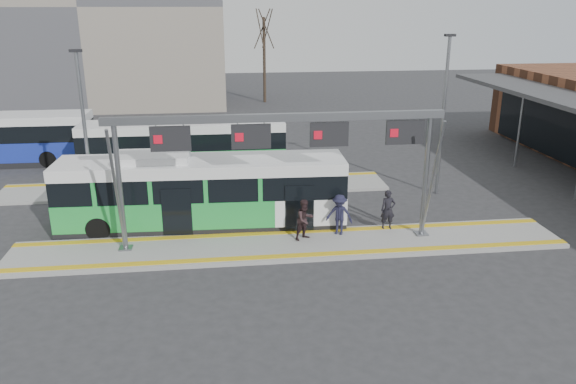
# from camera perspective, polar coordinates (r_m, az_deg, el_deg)

# --- Properties ---
(ground) EXTENTS (120.00, 120.00, 0.00)m
(ground) POSITION_cam_1_polar(r_m,az_deg,el_deg) (22.60, 0.34, -5.60)
(ground) COLOR #2D2D30
(ground) RESTS_ON ground
(platform_main) EXTENTS (22.00, 3.00, 0.15)m
(platform_main) POSITION_cam_1_polar(r_m,az_deg,el_deg) (22.57, 0.34, -5.43)
(platform_main) COLOR gray
(platform_main) RESTS_ON ground
(platform_second) EXTENTS (20.00, 3.00, 0.15)m
(platform_second) POSITION_cam_1_polar(r_m,az_deg,el_deg) (29.92, -9.27, 0.46)
(platform_second) COLOR gray
(platform_second) RESTS_ON ground
(tactile_main) EXTENTS (22.00, 2.65, 0.02)m
(tactile_main) POSITION_cam_1_polar(r_m,az_deg,el_deg) (22.53, 0.34, -5.23)
(tactile_main) COLOR gold
(tactile_main) RESTS_ON platform_main
(tactile_second) EXTENTS (20.00, 0.35, 0.02)m
(tactile_second) POSITION_cam_1_polar(r_m,az_deg,el_deg) (30.99, -9.21, 1.27)
(tactile_second) COLOR gold
(tactile_second) RESTS_ON platform_second
(gantry) EXTENTS (13.00, 1.68, 5.20)m
(gantry) POSITION_cam_1_polar(r_m,az_deg,el_deg) (21.41, -0.66, 5.19)
(gantry) COLOR slate
(gantry) RESTS_ON platform_main
(apartment_block) EXTENTS (24.50, 12.50, 18.40)m
(apartment_block) POSITION_cam_1_polar(r_m,az_deg,el_deg) (57.57, -19.34, 17.56)
(apartment_block) COLOR gray
(apartment_block) RESTS_ON ground
(hero_bus) EXTENTS (12.20, 3.00, 3.33)m
(hero_bus) POSITION_cam_1_polar(r_m,az_deg,el_deg) (24.38, -8.72, -0.13)
(hero_bus) COLOR black
(hero_bus) RESTS_ON ground
(bg_bus_green) EXTENTS (11.56, 2.49, 2.89)m
(bg_bus_green) POSITION_cam_1_polar(r_m,az_deg,el_deg) (32.91, -10.53, 4.50)
(bg_bus_green) COLOR black
(bg_bus_green) RESTS_ON ground
(passenger_a) EXTENTS (0.63, 0.43, 1.70)m
(passenger_a) POSITION_cam_1_polar(r_m,az_deg,el_deg) (24.06, 10.12, -1.79)
(passenger_a) COLOR black
(passenger_a) RESTS_ON platform_main
(passenger_b) EXTENTS (1.03, 0.97, 1.69)m
(passenger_b) POSITION_cam_1_polar(r_m,az_deg,el_deg) (22.65, 1.72, -2.81)
(passenger_b) COLOR #2D1E20
(passenger_b) RESTS_ON platform_main
(passenger_c) EXTENTS (1.27, 1.04, 1.72)m
(passenger_c) POSITION_cam_1_polar(r_m,az_deg,el_deg) (23.23, 5.24, -2.30)
(passenger_c) COLOR #1B1B31
(passenger_c) RESTS_ON platform_main
(tree_left) EXTENTS (1.40, 1.40, 8.43)m
(tree_left) POSITION_cam_1_polar(r_m,az_deg,el_deg) (52.62, -9.74, 15.21)
(tree_left) COLOR #382B21
(tree_left) RESTS_ON ground
(tree_mid) EXTENTS (1.40, 1.40, 9.14)m
(tree_mid) POSITION_cam_1_polar(r_m,az_deg,el_deg) (55.68, -2.46, 16.17)
(tree_mid) COLOR #382B21
(tree_mid) RESTS_ON ground
(lamp_west) EXTENTS (0.50, 0.25, 7.48)m
(lamp_west) POSITION_cam_1_polar(r_m,az_deg,el_deg) (25.93, -19.91, 5.73)
(lamp_west) COLOR slate
(lamp_west) RESTS_ON ground
(lamp_east) EXTENTS (0.50, 0.25, 7.91)m
(lamp_east) POSITION_cam_1_polar(r_m,az_deg,el_deg) (28.79, 15.50, 7.80)
(lamp_east) COLOR slate
(lamp_east) RESTS_ON ground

